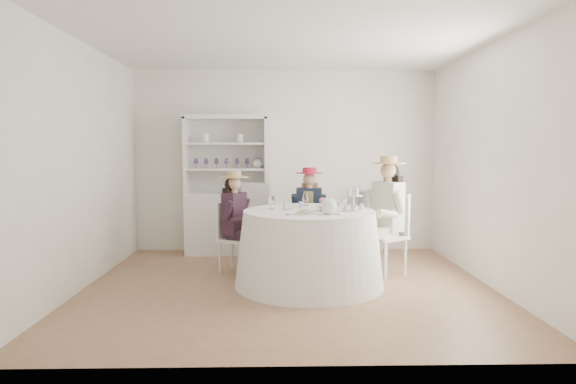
{
  "coord_description": "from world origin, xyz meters",
  "views": [
    {
      "loc": [
        -0.12,
        -5.26,
        1.52
      ],
      "look_at": [
        0.0,
        0.1,
        1.05
      ],
      "focal_mm": 30.0,
      "sensor_mm": 36.0,
      "label": 1
    }
  ],
  "objects": [
    {
      "name": "wall_back",
      "position": [
        0.0,
        2.0,
        1.35
      ],
      "size": [
        4.5,
        0.0,
        4.5
      ],
      "primitive_type": "plane",
      "rotation": [
        1.57,
        0.0,
        0.0
      ],
      "color": "silver",
      "rests_on": "ground"
    },
    {
      "name": "sandwich_plate",
      "position": [
        0.16,
        -0.24,
        0.86
      ],
      "size": [
        0.24,
        0.24,
        0.05
      ],
      "rotation": [
        0.0,
        0.0,
        0.09
      ],
      "color": "white",
      "rests_on": "tea_table"
    },
    {
      "name": "ceiling",
      "position": [
        0.0,
        0.0,
        2.7
      ],
      "size": [
        4.5,
        4.5,
        0.0
      ],
      "primitive_type": "plane",
      "rotation": [
        3.14,
        0.0,
        0.0
      ],
      "color": "white",
      "rests_on": "wall_back"
    },
    {
      "name": "guest_mid",
      "position": [
        0.3,
        1.13,
        0.73
      ],
      "size": [
        0.48,
        0.51,
        1.29
      ],
      "rotation": [
        0.0,
        0.0,
        -0.19
      ],
      "color": "silver",
      "rests_on": "ground"
    },
    {
      "name": "hutch",
      "position": [
        -0.85,
        1.77,
        0.72
      ],
      "size": [
        1.22,
        0.53,
        2.02
      ],
      "rotation": [
        0.0,
        0.0,
        0.07
      ],
      "color": "silver",
      "rests_on": "ground"
    },
    {
      "name": "wall_right",
      "position": [
        2.25,
        0.0,
        1.35
      ],
      "size": [
        0.0,
        4.5,
        4.5
      ],
      "primitive_type": "plane",
      "rotation": [
        1.57,
        0.0,
        -1.57
      ],
      "color": "silver",
      "rests_on": "ground"
    },
    {
      "name": "teacup_c",
      "position": [
        0.48,
        0.26,
        0.88
      ],
      "size": [
        0.11,
        0.11,
        0.07
      ],
      "primitive_type": "imported",
      "rotation": [
        0.0,
        0.0,
        0.3
      ],
      "color": "white",
      "rests_on": "tea_table"
    },
    {
      "name": "teacup_b",
      "position": [
        0.16,
        0.34,
        0.88
      ],
      "size": [
        0.08,
        0.08,
        0.06
      ],
      "primitive_type": "imported",
      "rotation": [
        0.0,
        0.0,
        -0.27
      ],
      "color": "white",
      "rests_on": "tea_table"
    },
    {
      "name": "hatbox",
      "position": [
        1.2,
        1.75,
        0.78
      ],
      "size": [
        0.33,
        0.33,
        0.27
      ],
      "primitive_type": "cylinder",
      "rotation": [
        0.0,
        0.0,
        0.26
      ],
      "color": "black",
      "rests_on": "side_table"
    },
    {
      "name": "stemware_set",
      "position": [
        0.24,
        0.07,
        0.92
      ],
      "size": [
        0.92,
        0.89,
        0.15
      ],
      "color": "white",
      "rests_on": "tea_table"
    },
    {
      "name": "teacup_a",
      "position": [
        -0.01,
        0.13,
        0.88
      ],
      "size": [
        0.11,
        0.11,
        0.07
      ],
      "primitive_type": "imported",
      "rotation": [
        0.0,
        0.0,
        0.23
      ],
      "color": "white",
      "rests_on": "tea_table"
    },
    {
      "name": "tea_table",
      "position": [
        0.24,
        0.07,
        0.42
      ],
      "size": [
        1.67,
        1.67,
        0.85
      ],
      "rotation": [
        0.0,
        0.0,
        -0.07
      ],
      "color": "white",
      "rests_on": "ground"
    },
    {
      "name": "cupcake_stand",
      "position": [
        0.73,
        0.01,
        0.93
      ],
      "size": [
        0.26,
        0.26,
        0.24
      ],
      "rotation": [
        0.0,
        0.0,
        -0.02
      ],
      "color": "white",
      "rests_on": "tea_table"
    },
    {
      "name": "spare_chair",
      "position": [
        -0.37,
        1.45,
        0.57
      ],
      "size": [
        0.57,
        0.57,
        1.07
      ],
      "rotation": [
        0.0,
        0.0,
        2.78
      ],
      "color": "silver",
      "rests_on": "ground"
    },
    {
      "name": "table_teapot",
      "position": [
        0.43,
        -0.27,
        0.93
      ],
      "size": [
        0.25,
        0.18,
        0.19
      ],
      "rotation": [
        0.0,
        0.0,
        0.36
      ],
      "color": "white",
      "rests_on": "tea_table"
    },
    {
      "name": "guest_left",
      "position": [
        -0.64,
        0.67,
        0.71
      ],
      "size": [
        0.53,
        0.48,
        1.26
      ],
      "rotation": [
        0.0,
        0.0,
        1.1
      ],
      "color": "silver",
      "rests_on": "ground"
    },
    {
      "name": "guest_right",
      "position": [
        1.2,
        0.5,
        0.81
      ],
      "size": [
        0.62,
        0.58,
        1.44
      ],
      "rotation": [
        0.0,
        0.0,
        -1.01
      ],
      "color": "silver",
      "rests_on": "ground"
    },
    {
      "name": "flower_arrangement",
      "position": [
        0.45,
        -0.02,
        0.93
      ],
      "size": [
        0.18,
        0.17,
        0.07
      ],
      "rotation": [
        0.0,
        0.0,
        -0.24
      ],
      "color": "pink",
      "rests_on": "tea_table"
    },
    {
      "name": "wall_left",
      "position": [
        -2.25,
        0.0,
        1.35
      ],
      "size": [
        0.0,
        4.5,
        4.5
      ],
      "primitive_type": "plane",
      "rotation": [
        1.57,
        0.0,
        1.57
      ],
      "color": "silver",
      "rests_on": "ground"
    },
    {
      "name": "wall_front",
      "position": [
        0.0,
        -2.0,
        1.35
      ],
      "size": [
        4.5,
        0.0,
        4.5
      ],
      "primitive_type": "plane",
      "rotation": [
        -1.57,
        0.0,
        0.0
      ],
      "color": "silver",
      "rests_on": "ground"
    },
    {
      "name": "side_table",
      "position": [
        1.2,
        1.75,
        0.32
      ],
      "size": [
        0.54,
        0.54,
        0.65
      ],
      "primitive_type": "cube",
      "rotation": [
        0.0,
        0.0,
        -0.39
      ],
      "color": "silver",
      "rests_on": "ground"
    },
    {
      "name": "ground",
      "position": [
        0.0,
        0.0,
        0.0
      ],
      "size": [
        4.5,
        4.5,
        0.0
      ],
      "primitive_type": "plane",
      "color": "#8A6145",
      "rests_on": "ground"
    },
    {
      "name": "flower_bowl",
      "position": [
        0.43,
        0.03,
        0.87
      ],
      "size": [
        0.29,
        0.29,
        0.06
      ],
      "primitive_type": "imported",
      "rotation": [
        0.0,
        0.0,
        -0.37
      ],
      "color": "white",
      "rests_on": "tea_table"
    }
  ]
}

